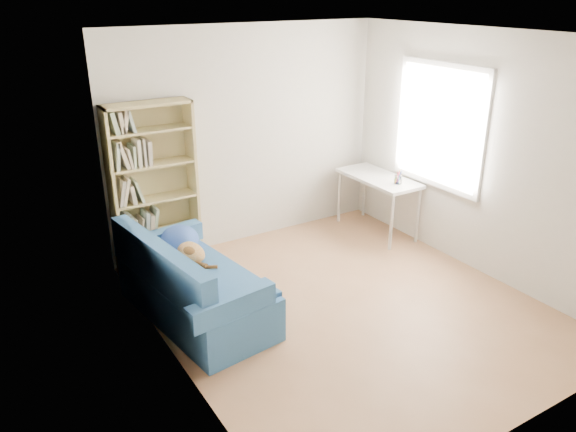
# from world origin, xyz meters

# --- Properties ---
(ground) EXTENTS (4.00, 4.00, 0.00)m
(ground) POSITION_xyz_m (0.00, 0.00, 0.00)
(ground) COLOR #976744
(ground) RESTS_ON ground
(room_shell) EXTENTS (3.54, 4.04, 2.62)m
(room_shell) POSITION_xyz_m (0.10, 0.03, 1.64)
(room_shell) COLOR silver
(room_shell) RESTS_ON ground
(sofa) EXTENTS (1.04, 1.82, 0.85)m
(sofa) POSITION_xyz_m (-1.36, 0.63, 0.33)
(sofa) COLOR #244F80
(sofa) RESTS_ON ground
(bookshelf) EXTENTS (0.93, 0.29, 1.87)m
(bookshelf) POSITION_xyz_m (-1.25, 1.84, 0.86)
(bookshelf) COLOR tan
(bookshelf) RESTS_ON ground
(desk) EXTENTS (0.53, 1.15, 0.75)m
(desk) POSITION_xyz_m (1.47, 1.28, 0.67)
(desk) COLOR white
(desk) RESTS_ON ground
(pen_cup) EXTENTS (0.09, 0.09, 0.17)m
(pen_cup) POSITION_xyz_m (1.49, 0.95, 0.81)
(pen_cup) COLOR white
(pen_cup) RESTS_ON desk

